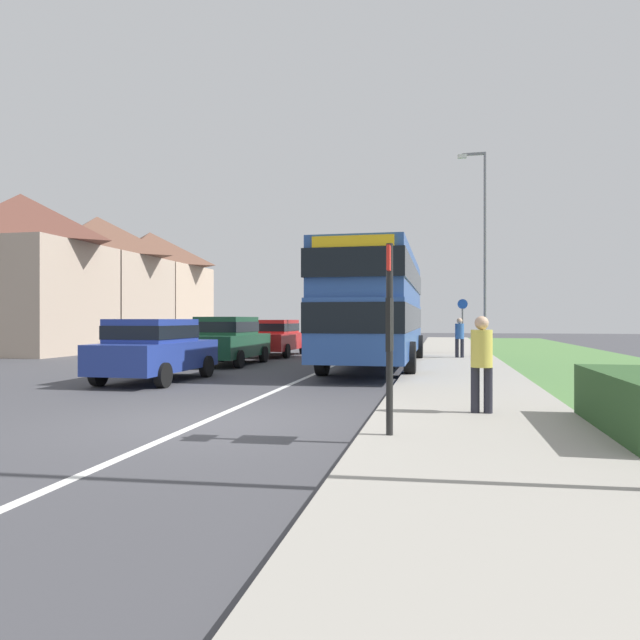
{
  "coord_description": "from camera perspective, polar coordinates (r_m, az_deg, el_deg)",
  "views": [
    {
      "loc": [
        3.65,
        -8.32,
        1.62
      ],
      "look_at": [
        0.63,
        5.86,
        1.6
      ],
      "focal_mm": 31.85,
      "sensor_mm": 36.0,
      "label": 1
    }
  ],
  "objects": [
    {
      "name": "ground_plane",
      "position": [
        9.23,
        -11.65,
        -10.03
      ],
      "size": [
        120.0,
        120.0,
        0.0
      ],
      "primitive_type": "plane",
      "color": "#424247"
    },
    {
      "name": "lane_marking_centre",
      "position": [
        16.8,
        -0.57,
        -5.44
      ],
      "size": [
        0.14,
        60.0,
        0.01
      ],
      "primitive_type": "cube",
      "color": "silver",
      "rests_on": "ground_plane"
    },
    {
      "name": "pavement_near_side",
      "position": [
        14.41,
        14.23,
        -6.14
      ],
      "size": [
        3.2,
        68.0,
        0.12
      ],
      "primitive_type": "cube",
      "color": "#9E998E",
      "rests_on": "ground_plane"
    },
    {
      "name": "double_decker_bus",
      "position": [
        19.1,
        5.77,
        1.64
      ],
      "size": [
        2.8,
        11.06,
        3.7
      ],
      "color": "#284C93",
      "rests_on": "ground_plane"
    },
    {
      "name": "parked_car_blue",
      "position": [
        15.32,
        -16.25,
        -2.64
      ],
      "size": [
        1.9,
        4.09,
        1.62
      ],
      "color": "navy",
      "rests_on": "ground_plane"
    },
    {
      "name": "parked_car_dark_green",
      "position": [
        20.4,
        -9.18,
        -1.86
      ],
      "size": [
        1.91,
        4.3,
        1.7
      ],
      "color": "#19472D",
      "rests_on": "ground_plane"
    },
    {
      "name": "parked_car_red",
      "position": [
        25.09,
        -4.47,
        -1.61
      ],
      "size": [
        1.92,
        4.58,
        1.59
      ],
      "color": "#B21E1E",
      "rests_on": "ground_plane"
    },
    {
      "name": "pedestrian_at_stop",
      "position": [
        9.46,
        15.93,
        -3.83
      ],
      "size": [
        0.34,
        0.34,
        1.67
      ],
      "color": "#23232D",
      "rests_on": "ground_plane"
    },
    {
      "name": "pedestrian_walking_away",
      "position": [
        22.88,
        13.84,
        -1.54
      ],
      "size": [
        0.34,
        0.34,
        1.67
      ],
      "color": "#23232D",
      "rests_on": "ground_plane"
    },
    {
      "name": "bus_stop_sign",
      "position": [
        7.4,
        7.01,
        -0.54
      ],
      "size": [
        0.09,
        0.52,
        2.6
      ],
      "color": "black",
      "rests_on": "ground_plane"
    },
    {
      "name": "cycle_route_sign",
      "position": [
        26.09,
        14.13,
        -0.35
      ],
      "size": [
        0.44,
        0.08,
        2.52
      ],
      "color": "slate",
      "rests_on": "ground_plane"
    },
    {
      "name": "street_lamp_mid",
      "position": [
        23.93,
        16.03,
        7.54
      ],
      "size": [
        1.14,
        0.2,
        8.34
      ],
      "color": "slate",
      "rests_on": "ground_plane"
    },
    {
      "name": "house_terrace_far_side",
      "position": [
        34.98,
        -21.5,
        3.57
      ],
      "size": [
        6.75,
        18.01,
        7.51
      ],
      "color": "tan",
      "rests_on": "ground_plane"
    }
  ]
}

